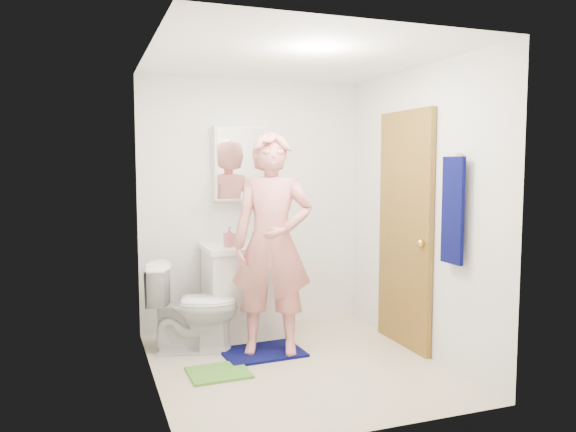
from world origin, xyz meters
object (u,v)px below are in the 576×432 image
at_px(towel, 453,210).
at_px(soap_dispenser, 229,237).
at_px(vanity_cabinet, 247,292).
at_px(toilet, 193,307).
at_px(man, 272,244).
at_px(toothbrush_cup, 259,237).
at_px(medicine_cabinet, 239,163).

bearing_deg(towel, soap_dispenser, 134.15).
bearing_deg(soap_dispenser, vanity_cabinet, 24.58).
height_order(toilet, man, man).
xyz_separation_m(toilet, toothbrush_cup, (0.70, 0.38, 0.52)).
relative_size(vanity_cabinet, medicine_cabinet, 1.14).
xyz_separation_m(vanity_cabinet, towel, (1.18, -1.48, 0.85)).
xyz_separation_m(medicine_cabinet, toilet, (-0.56, -0.53, -1.22)).
bearing_deg(man, toothbrush_cup, 104.30).
bearing_deg(man, towel, -16.10).
height_order(medicine_cabinet, toilet, medicine_cabinet).
xyz_separation_m(soap_dispenser, toothbrush_cup, (0.33, 0.16, -0.04)).
xyz_separation_m(vanity_cabinet, medicine_cabinet, (0.00, 0.22, 1.20)).
height_order(medicine_cabinet, soap_dispenser, medicine_cabinet).
distance_m(vanity_cabinet, man, 0.81).
bearing_deg(vanity_cabinet, medicine_cabinet, 90.00).
bearing_deg(medicine_cabinet, man, -86.29).
height_order(towel, toothbrush_cup, towel).
bearing_deg(toothbrush_cup, man, -97.57).
xyz_separation_m(toilet, soap_dispenser, (0.37, 0.22, 0.56)).
distance_m(vanity_cabinet, toilet, 0.63).
height_order(toilet, soap_dispenser, soap_dispenser).
relative_size(vanity_cabinet, toilet, 1.04).
distance_m(toilet, soap_dispenser, 0.71).
xyz_separation_m(vanity_cabinet, toilet, (-0.56, -0.30, -0.02)).
bearing_deg(toilet, towel, -109.69).
height_order(vanity_cabinet, man, man).
bearing_deg(towel, toothbrush_cup, 123.61).
height_order(towel, soap_dispenser, towel).
bearing_deg(medicine_cabinet, toilet, -136.45).
height_order(vanity_cabinet, towel, towel).
bearing_deg(toilet, toothbrush_cup, -47.15).
distance_m(towel, man, 1.46).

